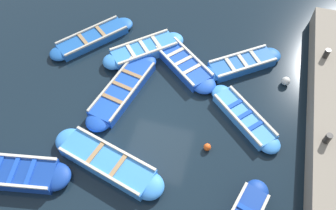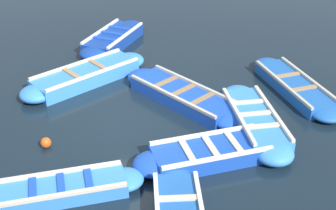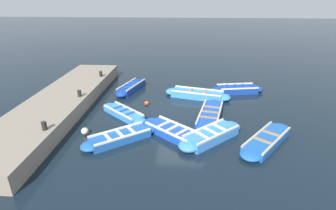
{
  "view_description": "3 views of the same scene",
  "coord_description": "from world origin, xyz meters",
  "px_view_note": "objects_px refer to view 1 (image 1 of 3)",
  "views": [
    {
      "loc": [
        -2.08,
        6.06,
        9.39
      ],
      "look_at": [
        -0.29,
        -0.4,
        0.22
      ],
      "focal_mm": 35.0,
      "sensor_mm": 36.0,
      "label": 1
    },
    {
      "loc": [
        -7.58,
        -6.18,
        6.09
      ],
      "look_at": [
        0.44,
        -0.89,
        0.48
      ],
      "focal_mm": 50.0,
      "sensor_mm": 36.0,
      "label": 2
    },
    {
      "loc": [
        0.17,
        -12.57,
        5.73
      ],
      "look_at": [
        -0.67,
        -0.07,
        0.42
      ],
      "focal_mm": 28.0,
      "sensor_mm": 36.0,
      "label": 3
    }
  ],
  "objects_px": {
    "boat_stern_in": "(108,162)",
    "buoy_orange_near": "(207,147)",
    "boat_outer_left": "(16,173)",
    "boat_broadside": "(144,50)",
    "boat_mid_row": "(244,117)",
    "boat_outer_right": "(242,64)",
    "bollard_mid_north": "(328,138)",
    "boat_end_of_row": "(123,89)",
    "boat_tucked": "(93,38)",
    "boat_bow_out": "(183,64)",
    "buoy_yellow_far": "(286,81)",
    "bollard_north": "(327,53)"
  },
  "relations": [
    {
      "from": "boat_mid_row",
      "to": "bollard_north",
      "type": "bearing_deg",
      "value": -128.87
    },
    {
      "from": "bollard_north",
      "to": "boat_tucked",
      "type": "bearing_deg",
      "value": 4.99
    },
    {
      "from": "boat_end_of_row",
      "to": "boat_tucked",
      "type": "distance_m",
      "value": 3.1
    },
    {
      "from": "boat_end_of_row",
      "to": "boat_bow_out",
      "type": "relative_size",
      "value": 1.28
    },
    {
      "from": "boat_outer_left",
      "to": "buoy_yellow_far",
      "type": "xyz_separation_m",
      "value": [
        -7.65,
        -5.93,
        -0.03
      ]
    },
    {
      "from": "boat_stern_in",
      "to": "boat_bow_out",
      "type": "bearing_deg",
      "value": -105.05
    },
    {
      "from": "boat_bow_out",
      "to": "buoy_yellow_far",
      "type": "distance_m",
      "value": 3.86
    },
    {
      "from": "buoy_orange_near",
      "to": "buoy_yellow_far",
      "type": "xyz_separation_m",
      "value": [
        -2.25,
        -3.47,
        0.04
      ]
    },
    {
      "from": "boat_bow_out",
      "to": "boat_mid_row",
      "type": "height_order",
      "value": "boat_bow_out"
    },
    {
      "from": "buoy_orange_near",
      "to": "bollard_mid_north",
      "type": "bearing_deg",
      "value": -166.75
    },
    {
      "from": "boat_stern_in",
      "to": "boat_tucked",
      "type": "relative_size",
      "value": 1.17
    },
    {
      "from": "boat_outer_right",
      "to": "boat_stern_in",
      "type": "bearing_deg",
      "value": 57.01
    },
    {
      "from": "boat_end_of_row",
      "to": "boat_outer_right",
      "type": "bearing_deg",
      "value": -148.72
    },
    {
      "from": "boat_broadside",
      "to": "bollard_north",
      "type": "relative_size",
      "value": 8.86
    },
    {
      "from": "boat_stern_in",
      "to": "buoy_yellow_far",
      "type": "relative_size",
      "value": 12.64
    },
    {
      "from": "boat_mid_row",
      "to": "bollard_mid_north",
      "type": "relative_size",
      "value": 8.2
    },
    {
      "from": "boat_outer_left",
      "to": "boat_broadside",
      "type": "bearing_deg",
      "value": -109.39
    },
    {
      "from": "boat_end_of_row",
      "to": "boat_outer_right",
      "type": "relative_size",
      "value": 1.29
    },
    {
      "from": "boat_broadside",
      "to": "boat_mid_row",
      "type": "bearing_deg",
      "value": 153.8
    },
    {
      "from": "boat_tucked",
      "to": "buoy_yellow_far",
      "type": "relative_size",
      "value": 10.83
    },
    {
      "from": "bollard_mid_north",
      "to": "buoy_yellow_far",
      "type": "height_order",
      "value": "bollard_mid_north"
    },
    {
      "from": "boat_end_of_row",
      "to": "boat_broadside",
      "type": "xyz_separation_m",
      "value": [
        -0.12,
        -2.07,
        0.02
      ]
    },
    {
      "from": "bollard_north",
      "to": "bollard_mid_north",
      "type": "relative_size",
      "value": 1.0
    },
    {
      "from": "boat_bow_out",
      "to": "boat_outer_left",
      "type": "height_order",
      "value": "boat_outer_left"
    },
    {
      "from": "boat_outer_right",
      "to": "bollard_mid_north",
      "type": "xyz_separation_m",
      "value": [
        -2.86,
        3.09,
        0.74
      ]
    },
    {
      "from": "boat_bow_out",
      "to": "bollard_north",
      "type": "xyz_separation_m",
      "value": [
        -5.03,
        -1.2,
        0.74
      ]
    },
    {
      "from": "boat_stern_in",
      "to": "boat_outer_left",
      "type": "relative_size",
      "value": 1.16
    },
    {
      "from": "boat_outer_right",
      "to": "buoy_orange_near",
      "type": "xyz_separation_m",
      "value": [
        0.56,
        3.9,
        -0.05
      ]
    },
    {
      "from": "boat_bow_out",
      "to": "boat_broadside",
      "type": "relative_size",
      "value": 1.03
    },
    {
      "from": "boat_bow_out",
      "to": "boat_stern_in",
      "type": "bearing_deg",
      "value": 74.95
    },
    {
      "from": "bollard_north",
      "to": "buoy_yellow_far",
      "type": "distance_m",
      "value": 1.73
    },
    {
      "from": "buoy_orange_near",
      "to": "buoy_yellow_far",
      "type": "bearing_deg",
      "value": -122.93
    },
    {
      "from": "boat_outer_right",
      "to": "boat_stern_in",
      "type": "xyz_separation_m",
      "value": [
        3.43,
        5.28,
        0.03
      ]
    },
    {
      "from": "bollard_north",
      "to": "bollard_mid_north",
      "type": "distance_m",
      "value": 3.69
    },
    {
      "from": "boat_stern_in",
      "to": "buoy_orange_near",
      "type": "bearing_deg",
      "value": -154.19
    },
    {
      "from": "boat_end_of_row",
      "to": "boat_stern_in",
      "type": "distance_m",
      "value": 2.92
    },
    {
      "from": "boat_stern_in",
      "to": "boat_outer_left",
      "type": "distance_m",
      "value": 2.76
    },
    {
      "from": "boat_outer_left",
      "to": "bollard_north",
      "type": "relative_size",
      "value": 9.98
    },
    {
      "from": "boat_end_of_row",
      "to": "boat_tucked",
      "type": "xyz_separation_m",
      "value": [
        2.16,
        -2.22,
        -0.03
      ]
    },
    {
      "from": "boat_stern_in",
      "to": "boat_tucked",
      "type": "distance_m",
      "value": 5.76
    },
    {
      "from": "boat_mid_row",
      "to": "bollard_north",
      "type": "xyz_separation_m",
      "value": [
        -2.45,
        -3.03,
        0.76
      ]
    },
    {
      "from": "boat_outer_left",
      "to": "buoy_yellow_far",
      "type": "relative_size",
      "value": 10.92
    },
    {
      "from": "boat_end_of_row",
      "to": "boat_bow_out",
      "type": "distance_m",
      "value": 2.55
    },
    {
      "from": "boat_bow_out",
      "to": "buoy_yellow_far",
      "type": "height_order",
      "value": "boat_bow_out"
    },
    {
      "from": "boat_stern_in",
      "to": "buoy_orange_near",
      "type": "distance_m",
      "value": 3.18
    },
    {
      "from": "boat_end_of_row",
      "to": "boat_outer_left",
      "type": "relative_size",
      "value": 1.17
    },
    {
      "from": "boat_outer_right",
      "to": "bollard_north",
      "type": "distance_m",
      "value": 3.01
    },
    {
      "from": "boat_mid_row",
      "to": "buoy_yellow_far",
      "type": "relative_size",
      "value": 8.97
    },
    {
      "from": "boat_bow_out",
      "to": "boat_outer_right",
      "type": "xyz_separation_m",
      "value": [
        -2.17,
        -0.61,
        -0.01
      ]
    },
    {
      "from": "boat_end_of_row",
      "to": "buoy_yellow_far",
      "type": "bearing_deg",
      "value": -160.65
    }
  ]
}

